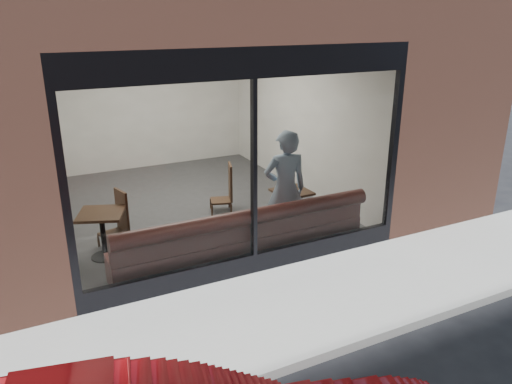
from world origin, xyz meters
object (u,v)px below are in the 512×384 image
person (285,189)px  cafe_chair_left (113,234)px  cafe_table_left (101,214)px  cafe_chair_right (221,201)px  banquette (242,247)px  cafe_table_right (292,192)px

person → cafe_chair_left: size_ratio=5.15×
cafe_table_left → cafe_chair_right: cafe_table_left is taller
banquette → cafe_chair_left: banquette is taller
banquette → cafe_table_right: size_ratio=6.86×
banquette → cafe_table_left: 2.20m
cafe_chair_left → cafe_chair_right: 2.24m
person → cafe_chair_right: size_ratio=5.19×
cafe_table_right → cafe_chair_left: cafe_table_right is taller
cafe_table_left → cafe_chair_left: size_ratio=1.75×
cafe_table_left → cafe_chair_left: 0.61m
banquette → cafe_chair_right: (0.47, 1.97, 0.01)m
person → cafe_table_left: size_ratio=2.94×
cafe_table_right → person: bearing=-132.9°
cafe_table_left → cafe_chair_left: (0.19, 0.28, -0.50)m
person → cafe_chair_left: 2.85m
cafe_table_left → cafe_table_right: cafe_table_left is taller
cafe_chair_left → person: bearing=141.3°
person → cafe_table_right: bearing=-122.6°
person → cafe_table_right: person is taller
person → banquette: bearing=24.4°
person → cafe_table_right: size_ratio=3.29×
cafe_chair_left → cafe_table_right: bearing=150.8°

